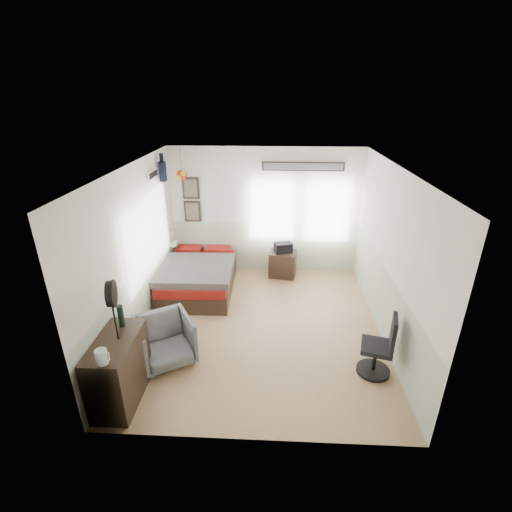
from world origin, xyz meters
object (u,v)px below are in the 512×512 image
at_px(dresser, 119,370).
at_px(nightstand, 283,264).
at_px(task_chair, 380,351).
at_px(armchair, 165,340).
at_px(bed, 198,277).

relative_size(dresser, nightstand, 1.81).
relative_size(nightstand, task_chair, 0.59).
xyz_separation_m(armchair, task_chair, (3.07, -0.12, 0.03)).
bearing_deg(dresser, nightstand, 59.57).
distance_m(dresser, nightstand, 4.23).
height_order(bed, task_chair, task_chair).
height_order(armchair, task_chair, task_chair).
xyz_separation_m(bed, task_chair, (3.01, -2.28, 0.09)).
distance_m(bed, task_chair, 3.77).
bearing_deg(dresser, bed, 81.40).
xyz_separation_m(bed, dresser, (-0.44, -2.91, 0.15)).
relative_size(armchair, task_chair, 0.82).
bearing_deg(bed, task_chair, -38.20).
bearing_deg(dresser, task_chair, 10.41).
bearing_deg(nightstand, bed, -147.62).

